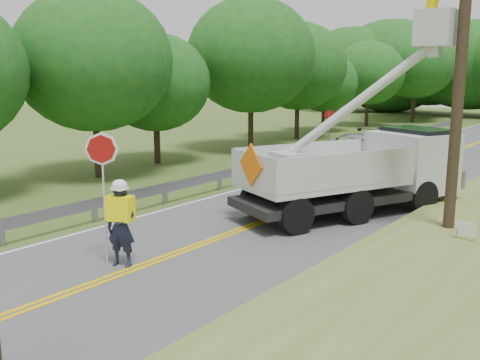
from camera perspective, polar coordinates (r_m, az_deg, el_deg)
The scene contains 10 objects.
ground at distance 11.84m, azimuth -18.43°, elevation -11.61°, with size 140.00×140.00×0.00m, color #415821.
road at distance 22.42m, azimuth 12.60°, elevation -0.63°, with size 7.20×96.00×0.03m.
guardrail at distance 25.01m, azimuth 5.20°, elevation 2.05°, with size 0.18×48.00×0.77m.
treeline_left at distance 40.33m, azimuth 8.74°, elevation 12.02°, with size 9.25×54.16×9.68m.
flagger at distance 12.85m, azimuth -12.55°, elevation -4.15°, with size 1.14×0.72×3.15m.
bucket_truck at distance 18.15m, azimuth 14.45°, elevation 1.82°, with size 5.78×7.95×7.33m.
suv_silver at distance 26.22m, azimuth 12.94°, elevation 2.98°, with size 2.88×6.25×1.74m, color #B4B6BD.
suv_darkgrey at distance 32.10m, azimuth 16.75°, elevation 4.15°, with size 2.31×5.69×1.65m, color #373B3F.
stop_sign_permanent at distance 30.12m, azimuth 9.38°, elevation 5.70°, with size 0.50×0.28×2.57m.
yard_sign at distance 14.97m, azimuth 22.79°, elevation -4.90°, with size 0.53×0.14×0.78m.
Camera 1 is at (9.23, -5.94, 4.45)m, focal length 40.28 mm.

